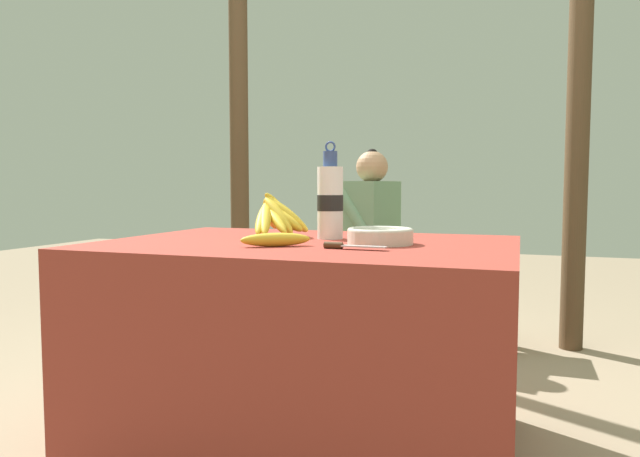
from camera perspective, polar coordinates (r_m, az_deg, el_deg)
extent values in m
plane|color=gray|center=(2.04, -1.24, -20.95)|extent=(12.00, 12.00, 0.00)
cube|color=maroon|center=(1.92, -1.26, -11.60)|extent=(1.31, 0.93, 0.69)
sphere|color=#4C381E|center=(2.01, -5.42, 1.24)|extent=(0.05, 0.05, 0.05)
ellipsoid|color=gold|center=(1.93, -5.79, 1.01)|extent=(0.10, 0.22, 0.12)
ellipsoid|color=gold|center=(1.93, -5.49, 1.06)|extent=(0.12, 0.22, 0.13)
ellipsoid|color=gold|center=(1.94, -4.56, 1.02)|extent=(0.17, 0.16, 0.12)
ellipsoid|color=gold|center=(1.96, -4.18, 1.29)|extent=(0.17, 0.12, 0.15)
ellipsoid|color=gold|center=(1.98, -3.78, 1.12)|extent=(0.18, 0.07, 0.12)
ellipsoid|color=gold|center=(2.00, -3.42, 1.35)|extent=(0.19, 0.08, 0.15)
ellipsoid|color=gold|center=(2.02, -3.42, 1.42)|extent=(0.18, 0.12, 0.15)
ellipsoid|color=gold|center=(2.04, -3.58, 1.49)|extent=(0.15, 0.16, 0.16)
ellipsoid|color=gold|center=(2.07, -3.99, 1.63)|extent=(0.09, 0.20, 0.17)
ellipsoid|color=gold|center=(2.08, -4.93, 1.46)|extent=(0.07, 0.17, 0.15)
cylinder|color=silver|center=(1.79, 6.06, -0.87)|extent=(0.21, 0.21, 0.04)
torus|color=silver|center=(1.79, 6.07, -0.19)|extent=(0.21, 0.21, 0.02)
cylinder|color=white|center=(1.95, 1.03, 2.58)|extent=(0.09, 0.09, 0.25)
cylinder|color=black|center=(1.95, 1.03, 2.58)|extent=(0.09, 0.09, 0.05)
cylinder|color=#33477F|center=(1.96, 1.03, 6.96)|extent=(0.05, 0.05, 0.05)
torus|color=#33477F|center=(1.96, 1.04, 8.19)|extent=(0.04, 0.01, 0.04)
ellipsoid|color=gold|center=(1.71, -4.46, -1.12)|extent=(0.20, 0.16, 0.04)
cube|color=#BCBCC1|center=(1.62, 4.43, -1.81)|extent=(0.13, 0.03, 0.00)
cylinder|color=#472D19|center=(1.65, 1.35, -1.69)|extent=(0.06, 0.02, 0.02)
cube|color=brown|center=(3.24, 6.44, -4.29)|extent=(1.41, 0.32, 0.04)
cube|color=brown|center=(3.35, -4.27, -7.54)|extent=(0.06, 0.06, 0.37)
cube|color=brown|center=(3.09, 17.04, -8.75)|extent=(0.06, 0.06, 0.37)
cube|color=brown|center=(3.57, -2.71, -6.81)|extent=(0.06, 0.06, 0.37)
cube|color=brown|center=(3.32, 17.21, -7.84)|extent=(0.06, 0.06, 0.37)
cylinder|color=#473828|center=(3.31, 0.43, -7.39)|extent=(0.09, 0.09, 0.41)
cylinder|color=#473828|center=(3.21, 2.24, -3.88)|extent=(0.31, 0.16, 0.09)
cylinder|color=#473828|center=(3.46, 2.09, -6.86)|extent=(0.09, 0.09, 0.41)
cylinder|color=#473828|center=(3.37, 3.86, -3.50)|extent=(0.31, 0.16, 0.09)
cube|color=slate|center=(3.20, 5.19, 0.33)|extent=(0.27, 0.38, 0.49)
cylinder|color=slate|center=(3.07, 3.31, 1.69)|extent=(0.21, 0.11, 0.25)
cylinder|color=slate|center=(3.35, 6.02, 1.88)|extent=(0.21, 0.11, 0.25)
sphere|color=tan|center=(3.19, 5.23, 6.16)|extent=(0.18, 0.18, 0.18)
sphere|color=black|center=(3.20, 5.24, 7.35)|extent=(0.07, 0.07, 0.07)
sphere|color=#4C381E|center=(3.17, 13.31, -3.00)|extent=(0.05, 0.05, 0.05)
ellipsoid|color=#9EB24C|center=(3.11, 13.53, -3.27)|extent=(0.08, 0.17, 0.08)
ellipsoid|color=#9EB24C|center=(3.10, 13.85, -3.07)|extent=(0.12, 0.18, 0.15)
ellipsoid|color=#9EB24C|center=(3.13, 14.47, -2.99)|extent=(0.18, 0.11, 0.15)
ellipsoid|color=#9EB24C|center=(3.16, 14.43, -3.05)|extent=(0.16, 0.04, 0.12)
ellipsoid|color=#9EB24C|center=(3.19, 14.50, -2.93)|extent=(0.17, 0.10, 0.14)
ellipsoid|color=#9EB24C|center=(3.23, 14.02, -2.90)|extent=(0.12, 0.20, 0.12)
ellipsoid|color=#9EB24C|center=(3.23, 13.44, -2.74)|extent=(0.04, 0.16, 0.15)
cylinder|color=#4C3823|center=(3.74, -8.12, 11.58)|extent=(0.12, 0.12, 2.70)
cylinder|color=#4C3823|center=(3.34, 24.47, 12.15)|extent=(0.12, 0.12, 2.70)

